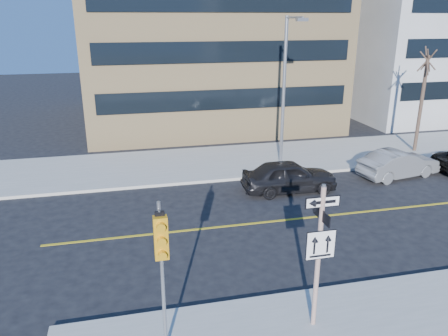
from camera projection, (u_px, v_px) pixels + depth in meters
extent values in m
plane|color=black|center=(281.00, 278.00, 14.26)|extent=(120.00, 120.00, 0.00)
cylinder|color=beige|center=(318.00, 259.00, 11.25)|extent=(0.13, 0.13, 4.00)
cylinder|color=gray|center=(324.00, 186.00, 10.59)|extent=(0.10, 0.10, 0.06)
cube|color=black|center=(323.00, 202.00, 10.73)|extent=(0.92, 0.03, 0.30)
cube|color=black|center=(322.00, 215.00, 10.84)|extent=(0.03, 0.92, 0.30)
cube|color=white|center=(321.00, 245.00, 11.03)|extent=(0.80, 0.03, 0.80)
cylinder|color=gray|center=(163.00, 279.00, 10.40)|extent=(0.09, 0.09, 4.00)
cube|color=orange|center=(161.00, 238.00, 9.82)|extent=(0.32, 0.22, 1.05)
sphere|color=#8C0705|center=(161.00, 226.00, 9.59)|extent=(0.17, 0.17, 0.17)
sphere|color=black|center=(161.00, 240.00, 9.71)|extent=(0.17, 0.17, 0.17)
sphere|color=black|center=(162.00, 254.00, 9.82)|extent=(0.17, 0.17, 0.17)
imported|color=black|center=(289.00, 176.00, 21.09)|extent=(1.91, 4.60, 1.56)
imported|color=slate|center=(399.00, 164.00, 23.03)|extent=(2.33, 4.65, 1.46)
cylinder|color=gray|center=(284.00, 93.00, 23.88)|extent=(0.18, 0.18, 8.00)
cylinder|color=gray|center=(294.00, 17.00, 21.69)|extent=(0.10, 2.20, 0.10)
cube|color=gray|center=(302.00, 20.00, 20.80)|extent=(0.55, 0.30, 0.16)
cylinder|color=#34271F|center=(421.00, 104.00, 26.44)|extent=(0.22, 0.22, 5.80)
cube|color=tan|center=(201.00, 5.00, 34.76)|extent=(18.00, 18.00, 18.00)
cube|color=#9C9FA1|center=(445.00, 24.00, 39.03)|extent=(20.00, 16.00, 15.00)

